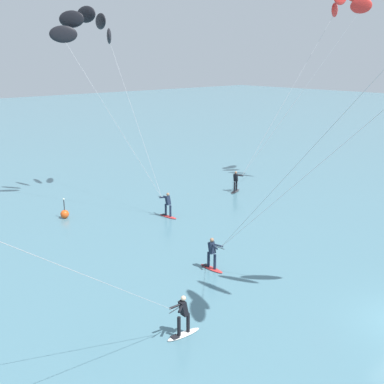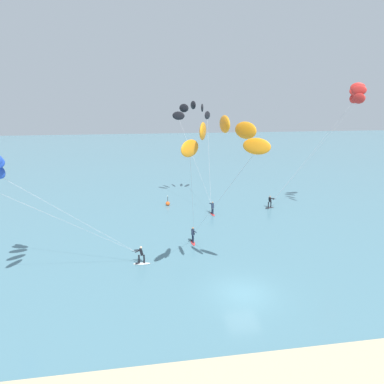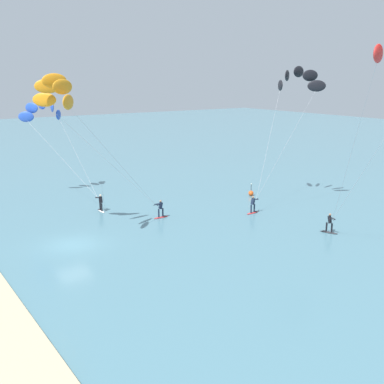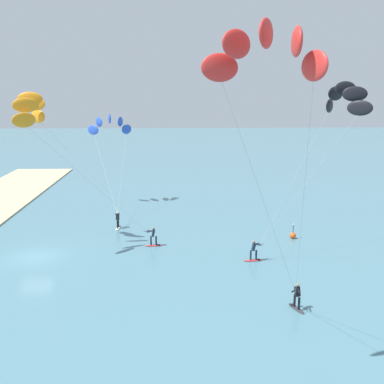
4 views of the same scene
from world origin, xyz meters
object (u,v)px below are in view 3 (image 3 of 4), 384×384
kitesurfer_nearshore (60,97)px  kitesurfer_mid_water (45,114)px  kitesurfer_far_out (297,84)px  marker_buoy (251,193)px

kitesurfer_nearshore → kitesurfer_mid_water: kitesurfer_nearshore is taller
kitesurfer_far_out → kitesurfer_nearshore: bearing=-94.2°
kitesurfer_mid_water → kitesurfer_far_out: bearing=49.6°
kitesurfer_far_out → marker_buoy: bearing=-151.6°
kitesurfer_mid_water → marker_buoy: 23.74m
kitesurfer_mid_water → kitesurfer_far_out: (17.00, 19.97, 3.17)m
kitesurfer_nearshore → kitesurfer_mid_water: 15.86m
kitesurfer_nearshore → marker_buoy: bearing=95.8°
kitesurfer_nearshore → kitesurfer_far_out: (1.72, 23.47, 0.78)m
kitesurfer_mid_water → marker_buoy: kitesurfer_mid_water is taller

